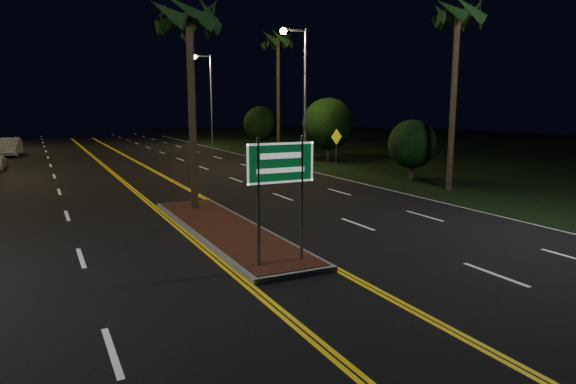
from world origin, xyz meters
TOP-DOWN VIEW (x-y plane):
  - ground at (0.00, 0.00)m, footprint 120.00×120.00m
  - grass_right at (30.00, 25.00)m, footprint 40.00×110.00m
  - median_island at (0.00, 7.00)m, footprint 2.25×10.25m
  - highway_sign at (0.00, 2.80)m, footprint 1.80×0.08m
  - streetlight_right_mid at (10.61, 22.00)m, footprint 1.91×0.44m
  - streetlight_right_far at (10.61, 42.00)m, footprint 1.91×0.44m
  - palm_median at (0.00, 10.50)m, footprint 2.40×2.40m
  - palm_right_near at (12.50, 10.00)m, footprint 2.40×2.40m
  - palm_right_far at (12.80, 30.00)m, footprint 2.40×2.40m
  - shrub_near at (13.50, 14.00)m, footprint 2.70×2.70m
  - shrub_mid at (14.00, 24.00)m, footprint 3.78×3.78m
  - shrub_far at (13.80, 36.00)m, footprint 3.24×3.24m
  - car_far at (-7.24, 38.70)m, footprint 2.67×5.26m
  - warning_sign at (13.00, 21.20)m, footprint 1.00×0.34m

SIDE VIEW (x-z plane):
  - ground at x=0.00m, z-range 0.00..0.00m
  - grass_right at x=30.00m, z-range 0.00..0.01m
  - median_island at x=0.00m, z-range 0.00..0.17m
  - car_far at x=-7.24m, z-range 0.00..1.69m
  - warning_sign at x=13.00m, z-range 0.37..2.86m
  - shrub_near at x=13.50m, z-range 0.30..3.60m
  - shrub_far at x=13.80m, z-range 0.36..4.32m
  - highway_sign at x=0.00m, z-range 0.80..4.00m
  - shrub_mid at x=14.00m, z-range 0.42..5.04m
  - streetlight_right_mid at x=10.61m, z-range 1.16..10.16m
  - streetlight_right_far at x=10.61m, z-range 1.16..10.16m
  - palm_median at x=0.00m, z-range 3.13..11.43m
  - palm_right_near at x=12.50m, z-range 3.56..12.86m
  - palm_right_far at x=12.80m, z-range 3.99..14.29m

